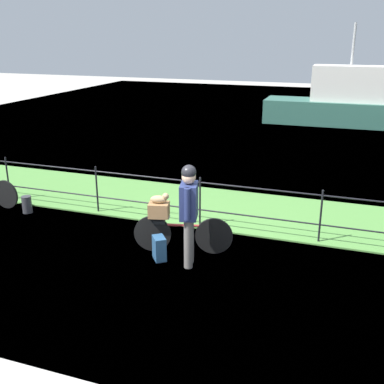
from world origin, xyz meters
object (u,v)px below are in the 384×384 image
at_px(bicycle_main, 182,234).
at_px(moored_boat_near, 347,104).
at_px(cyclist_person, 189,207).
at_px(mooring_bollard, 27,204).
at_px(backpack_on_paving, 159,248).
at_px(wooden_crate, 159,210).
at_px(terrier_dog, 160,199).

height_order(bicycle_main, moored_boat_near, moored_boat_near).
xyz_separation_m(cyclist_person, mooring_bollard, (-3.99, 1.06, -0.82)).
height_order(bicycle_main, mooring_bollard, bicycle_main).
bearing_deg(backpack_on_paving, bicycle_main, 108.74).
height_order(wooden_crate, mooring_bollard, wooden_crate).
bearing_deg(bicycle_main, terrier_dog, -166.30).
relative_size(bicycle_main, cyclist_person, 0.98).
height_order(bicycle_main, cyclist_person, cyclist_person).
distance_m(wooden_crate, backpack_on_paving, 0.64).
relative_size(wooden_crate, moored_boat_near, 0.05).
bearing_deg(cyclist_person, terrier_dog, 153.50).
xyz_separation_m(cyclist_person, moored_boat_near, (1.87, 13.62, -0.16)).
relative_size(mooring_bollard, moored_boat_near, 0.06).
xyz_separation_m(wooden_crate, moored_boat_near, (2.52, 13.32, 0.08)).
height_order(backpack_on_paving, mooring_bollard, backpack_on_paving).
bearing_deg(backpack_on_paving, cyclist_person, 51.14).
distance_m(bicycle_main, cyclist_person, 0.82).
distance_m(cyclist_person, backpack_on_paving, 0.96).
bearing_deg(backpack_on_paving, terrier_dog, 160.17).
bearing_deg(backpack_on_paving, mooring_bollard, -144.33).
xyz_separation_m(terrier_dog, cyclist_person, (0.62, -0.31, 0.04)).
bearing_deg(mooring_bollard, cyclist_person, -14.90).
xyz_separation_m(terrier_dog, mooring_bollard, (-3.36, 0.75, -0.78)).
relative_size(cyclist_person, mooring_bollard, 4.66).
relative_size(backpack_on_paving, moored_boat_near, 0.06).
distance_m(cyclist_person, moored_boat_near, 13.75).
bearing_deg(moored_boat_near, backpack_on_paving, -100.00).
bearing_deg(mooring_bollard, terrier_dog, -12.57).
bearing_deg(moored_boat_near, cyclist_person, -97.82).
bearing_deg(terrier_dog, moored_boat_near, 79.38).
distance_m(mooring_bollard, moored_boat_near, 13.87).
bearing_deg(wooden_crate, moored_boat_near, 79.29).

